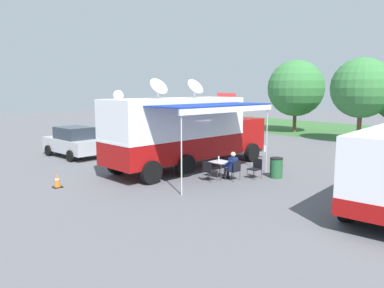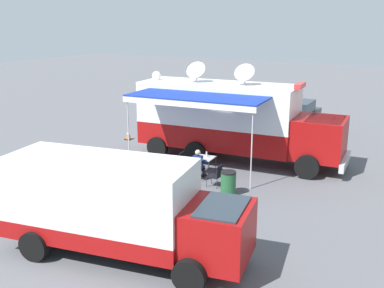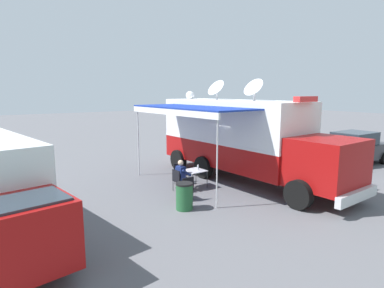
% 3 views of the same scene
% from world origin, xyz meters
% --- Properties ---
extents(ground_plane, '(100.00, 100.00, 0.00)m').
position_xyz_m(ground_plane, '(0.00, 0.00, 0.00)').
color(ground_plane, '#5B5B60').
extents(lot_stripe, '(0.45, 4.80, 0.01)m').
position_xyz_m(lot_stripe, '(-2.38, 0.46, 0.00)').
color(lot_stripe, silver).
rests_on(lot_stripe, ground).
extents(command_truck, '(5.38, 9.64, 4.53)m').
position_xyz_m(command_truck, '(-0.02, 0.75, 1.95)').
color(command_truck, '#9E0F0F').
rests_on(command_truck, ground).
extents(folding_table, '(0.85, 0.85, 0.73)m').
position_xyz_m(folding_table, '(2.47, 0.59, 0.67)').
color(folding_table, silver).
rests_on(folding_table, ground).
extents(water_bottle, '(0.07, 0.07, 0.22)m').
position_xyz_m(water_bottle, '(2.32, 0.63, 0.83)').
color(water_bottle, silver).
rests_on(water_bottle, folding_table).
extents(folding_chair_at_table, '(0.51, 0.51, 0.87)m').
position_xyz_m(folding_chair_at_table, '(3.27, 0.67, 0.51)').
color(folding_chair_at_table, black).
rests_on(folding_chair_at_table, ground).
extents(folding_chair_beside_table, '(0.51, 0.51, 0.87)m').
position_xyz_m(folding_chair_beside_table, '(2.63, -0.26, 0.51)').
color(folding_chair_beside_table, black).
rests_on(folding_chair_beside_table, ground).
extents(folding_chair_spare_by_truck, '(0.49, 0.49, 0.87)m').
position_xyz_m(folding_chair_spare_by_truck, '(3.58, 1.71, 0.51)').
color(folding_chair_spare_by_truck, black).
rests_on(folding_chair_spare_by_truck, ground).
extents(seated_responder, '(0.68, 0.58, 1.25)m').
position_xyz_m(seated_responder, '(3.08, 0.66, 0.65)').
color(seated_responder, navy).
rests_on(seated_responder, ground).
extents(trash_bin, '(0.57, 0.57, 0.91)m').
position_xyz_m(trash_bin, '(4.12, 2.46, 0.46)').
color(trash_bin, '#235B33').
rests_on(trash_bin, ground).
extents(traffic_cone, '(0.36, 0.36, 0.58)m').
position_xyz_m(traffic_cone, '(-0.58, -5.63, 0.28)').
color(traffic_cone, black).
rests_on(traffic_cone, ground).
extents(support_truck, '(3.21, 7.05, 2.70)m').
position_xyz_m(support_truck, '(9.62, 1.63, 1.39)').
color(support_truck, white).
rests_on(support_truck, ground).
extents(car_behind_truck, '(4.22, 2.05, 1.76)m').
position_xyz_m(car_behind_truck, '(-7.13, 1.74, 0.88)').
color(car_behind_truck, '#2D2D33').
rests_on(car_behind_truck, ground).
extents(car_far_corner, '(4.36, 2.34, 1.76)m').
position_xyz_m(car_far_corner, '(-6.76, -2.28, 0.88)').
color(car_far_corner, '#B2B5BA').
rests_on(car_far_corner, ground).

